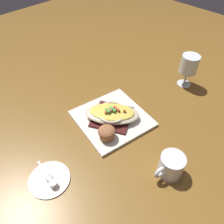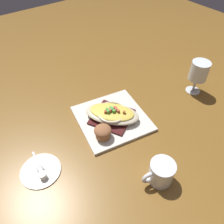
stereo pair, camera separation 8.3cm
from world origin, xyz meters
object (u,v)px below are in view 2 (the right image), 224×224
at_px(muffin, 103,132).
at_px(stemmed_glass, 199,72).
at_px(creamer_saucer, 41,170).
at_px(spoon, 39,167).
at_px(gratin_dish, 112,113).
at_px(creamer_cup_0, 43,175).
at_px(coffee_mug, 161,173).
at_px(square_plate, 112,118).

xyz_separation_m(muffin, stemmed_glass, (0.02, 0.48, 0.06)).
relative_size(creamer_saucer, spoon, 1.46).
relative_size(gratin_dish, stemmed_glass, 1.58).
xyz_separation_m(spoon, creamer_cup_0, (0.03, -0.00, 0.00)).
relative_size(spoon, creamer_cup_0, 3.65).
height_order(creamer_saucer, creamer_cup_0, creamer_cup_0).
distance_m(spoon, creamer_cup_0, 0.04).
height_order(coffee_mug, spoon, coffee_mug).
bearing_deg(coffee_mug, spoon, -131.77).
distance_m(coffee_mug, spoon, 0.38).
bearing_deg(muffin, square_plate, 124.29).
distance_m(stemmed_glass, creamer_saucer, 0.72).
distance_m(muffin, creamer_saucer, 0.24).
relative_size(stemmed_glass, creamer_saucer, 1.15).
relative_size(muffin, creamer_saucer, 0.48).
xyz_separation_m(muffin, creamer_cup_0, (0.02, -0.24, -0.02)).
bearing_deg(stemmed_glass, creamer_cup_0, -90.28).
bearing_deg(creamer_saucer, stemmed_glass, 87.43).
bearing_deg(stemmed_glass, spoon, -93.05).
bearing_deg(creamer_cup_0, muffin, 93.94).
xyz_separation_m(square_plate, creamer_saucer, (0.04, -0.32, -0.00)).
distance_m(creamer_saucer, spoon, 0.01).
distance_m(coffee_mug, creamer_cup_0, 0.36).
xyz_separation_m(creamer_saucer, spoon, (-0.01, 0.00, 0.01)).
bearing_deg(gratin_dish, creamer_cup_0, -77.27).
bearing_deg(coffee_mug, muffin, -168.59).
bearing_deg(square_plate, gratin_dish, -41.20).
xyz_separation_m(square_plate, spoon, (0.04, -0.32, 0.01)).
distance_m(gratin_dish, coffee_mug, 0.29).
bearing_deg(stemmed_glass, creamer_saucer, -92.57).
bearing_deg(coffee_mug, creamer_cup_0, -127.26).
xyz_separation_m(square_plate, coffee_mug, (0.29, -0.04, 0.03)).
bearing_deg(gratin_dish, muffin, -55.72).
bearing_deg(muffin, creamer_cup_0, -86.06).
bearing_deg(muffin, spoon, -94.42).
relative_size(square_plate, spoon, 2.91).
distance_m(gratin_dish, creamer_cup_0, 0.33).
relative_size(muffin, spoon, 0.70).
height_order(gratin_dish, spoon, gratin_dish).
relative_size(coffee_mug, spoon, 1.20).
relative_size(gratin_dish, coffee_mug, 2.19).
height_order(muffin, creamer_saucer, muffin).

